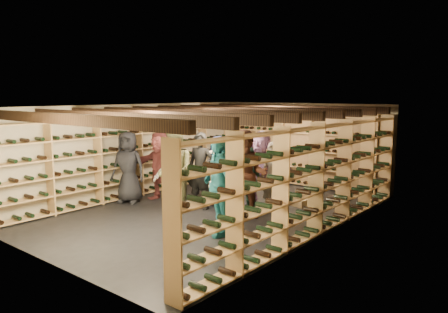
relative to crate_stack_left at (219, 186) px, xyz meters
name	(u,v)px	position (x,y,z in m)	size (l,w,h in m)	color
ground	(213,211)	(0.92, -1.30, -0.26)	(8.00, 8.00, 0.00)	black
walls	(213,160)	(0.92, -1.30, 0.95)	(5.52, 8.02, 2.40)	#B1A58A
ceiling	(213,106)	(0.92, -1.30, 2.15)	(5.50, 8.00, 0.01)	beige
ceiling_joists	(213,112)	(0.92, -1.30, 2.01)	(5.40, 7.12, 0.18)	black
wine_rack_left	(139,155)	(-1.65, -1.30, 0.82)	(0.32, 7.50, 2.15)	tan
wine_rack_right	(316,179)	(3.49, -1.30, 0.82)	(0.32, 7.50, 2.15)	tan
wine_rack_back	(298,149)	(0.92, 2.53, 0.82)	(4.70, 0.30, 2.15)	tan
crate_stack_left	(219,186)	(0.00, 0.00, 0.00)	(0.52, 0.37, 0.51)	tan
crate_stack_right	(227,187)	(0.28, 0.00, 0.00)	(0.59, 0.50, 0.51)	tan
crate_loose	(298,202)	(2.15, 0.40, -0.17)	(0.50, 0.33, 0.17)	tan
person_0	(128,167)	(-1.26, -1.97, 0.63)	(0.86, 0.56, 1.76)	black
person_1	(201,171)	(0.52, -1.29, 0.64)	(0.65, 0.43, 1.79)	black
person_2	(175,170)	(0.23, -1.82, 0.69)	(0.92, 0.72, 1.89)	brown
person_3	(222,179)	(1.28, -1.40, 0.56)	(1.05, 0.60, 1.63)	beige
person_4	(219,186)	(2.09, -2.49, 0.69)	(1.10, 0.46, 1.88)	teal
person_5	(160,166)	(-0.82, -1.31, 0.63)	(1.63, 0.52, 1.76)	brown
person_6	(219,171)	(0.65, -0.75, 0.59)	(0.82, 0.53, 1.68)	#21284D
person_7	(273,177)	(1.98, -0.44, 0.54)	(0.58, 0.38, 1.60)	gray
person_8	(246,175)	(1.84, -1.27, 0.70)	(0.93, 0.72, 1.91)	#412115
person_9	(173,171)	(-0.28, -1.38, 0.55)	(1.04, 0.60, 1.62)	beige
person_10	(249,179)	(1.56, -0.79, 0.49)	(0.87, 0.36, 1.49)	#2B5241
person_11	(260,168)	(1.44, -0.17, 0.65)	(1.68, 0.53, 1.81)	#8A5E92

